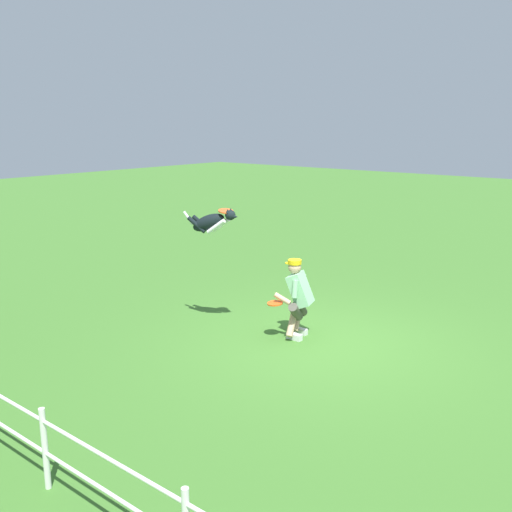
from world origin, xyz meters
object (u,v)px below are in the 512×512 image
at_px(person, 298,296).
at_px(dog, 211,222).
at_px(frisbee_held, 275,303).
at_px(frisbee_flying, 226,211).

bearing_deg(person, dog, 5.03).
relative_size(person, frisbee_held, 5.07).
height_order(person, frisbee_held, person).
relative_size(person, dog, 1.27).
xyz_separation_m(frisbee_flying, frisbee_held, (-0.91, -0.15, -1.42)).
distance_m(dog, frisbee_held, 1.70).
relative_size(dog, frisbee_held, 4.00).
bearing_deg(person, frisbee_flying, 5.65).
distance_m(frisbee_flying, frisbee_held, 1.69).
height_order(person, frisbee_flying, frisbee_flying).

